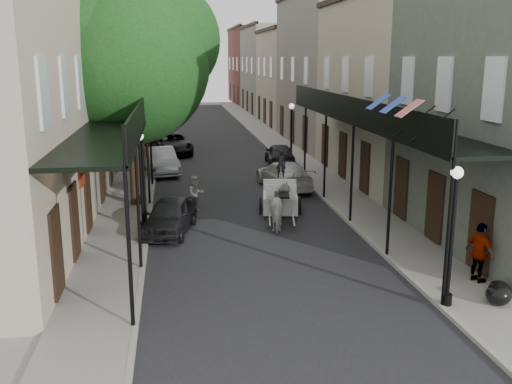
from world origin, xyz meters
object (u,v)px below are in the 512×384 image
object	(u,v)px
lamppost_left	(141,180)
pedestrian_sidewalk_left	(135,166)
horse	(282,207)
pedestrian_sidewalk_right	(480,253)
car_right_near	(284,175)
car_left_mid	(161,161)
lamppost_right_far	(291,134)
carriage	(280,185)
car_left_far	(172,144)
lamppost_right_near	(452,235)
pedestrian_walking	(196,194)
tree_near	(139,57)
tree_far	(150,67)
car_right_far	(280,154)
car_left_near	(170,216)

from	to	relation	value
lamppost_left	pedestrian_sidewalk_left	size ratio (longest dim) A/B	1.98
horse	pedestrian_sidewalk_right	xyz separation A→B (m)	(4.54, -6.52, 0.16)
lamppost_left	car_right_near	xyz separation A→B (m)	(6.70, 6.58, -1.36)
horse	car_left_mid	world-z (taller)	horse
lamppost_right_far	car_left_mid	world-z (taller)	lamppost_right_far
pedestrian_sidewalk_right	car_left_mid	world-z (taller)	pedestrian_sidewalk_right
carriage	car_left_far	size ratio (longest dim) A/B	0.55
car_right_near	car_left_mid	bearing A→B (deg)	-44.56
lamppost_right_far	car_left_mid	distance (m)	7.84
lamppost_right_near	pedestrian_walking	bearing A→B (deg)	119.64
tree_near	tree_far	size ratio (longest dim) A/B	1.12
tree_far	pedestrian_sidewalk_left	bearing A→B (deg)	-93.24
tree_far	lamppost_right_near	xyz separation A→B (m)	(8.35, -26.18, -3.79)
car_right_far	pedestrian_walking	bearing A→B (deg)	65.07
car_left_far	car_right_far	size ratio (longest dim) A/B	1.31
pedestrian_sidewalk_right	carriage	bearing A→B (deg)	7.64
pedestrian_walking	car_left_near	world-z (taller)	pedestrian_walking
lamppost_right_far	pedestrian_sidewalk_right	world-z (taller)	lamppost_right_far
lamppost_left	car_right_near	distance (m)	9.49
lamppost_right_far	tree_far	bearing A→B (deg)	143.49
carriage	car_left_mid	xyz separation A→B (m)	(-5.22, 8.88, -0.37)
lamppost_right_far	pedestrian_sidewalk_right	bearing A→B (deg)	-84.98
horse	car_left_near	distance (m)	4.29
tree_near	car_left_near	bearing A→B (deg)	-75.53
lamppost_right_near	carriage	distance (m)	10.81
tree_far	car_right_near	bearing A→B (deg)	-59.45
pedestrian_walking	car_left_near	distance (m)	3.03
lamppost_right_near	pedestrian_sidewalk_left	size ratio (longest dim) A/B	1.98
carriage	car_left_near	xyz separation A→B (m)	(-4.71, -2.59, -0.44)
tree_far	car_left_near	world-z (taller)	tree_far
pedestrian_sidewalk_left	car_right_near	distance (m)	7.58
pedestrian_sidewalk_left	lamppost_right_far	bearing A→B (deg)	175.05
pedestrian_sidewalk_right	car_left_near	xyz separation A→B (m)	(-8.83, 6.53, -0.35)
lamppost_right_far	horse	size ratio (longest dim) A/B	1.86
tree_far	pedestrian_walking	xyz separation A→B (m)	(2.25, -15.46, -5.05)
carriage	car_left_near	world-z (taller)	carriage
horse	carriage	world-z (taller)	carriage
lamppost_right_far	car_left_near	distance (m)	14.15
lamppost_right_near	car_left_mid	bearing A→B (deg)	111.69
pedestrian_sidewalk_left	car_left_near	bearing A→B (deg)	73.27
carriage	pedestrian_walking	world-z (taller)	carriage
car_right_far	lamppost_right_far	bearing A→B (deg)	120.21
car_left_far	car_left_near	bearing A→B (deg)	-98.16
tree_near	car_left_mid	bearing A→B (deg)	85.24
lamppost_right_near	lamppost_right_far	distance (m)	20.00
lamppost_left	pedestrian_walking	bearing A→B (deg)	52.32
pedestrian_sidewalk_right	car_left_mid	bearing A→B (deg)	10.75
lamppost_left	car_right_far	bearing A→B (deg)	59.36
lamppost_right_far	pedestrian_walking	bearing A→B (deg)	-123.32
pedestrian_walking	car_right_far	world-z (taller)	pedestrian_walking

